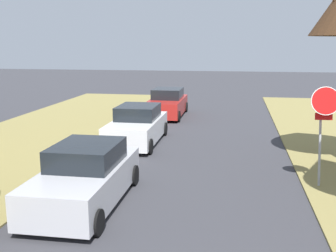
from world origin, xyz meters
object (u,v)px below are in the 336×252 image
at_px(parked_sedan_red, 167,104).
at_px(parked_sedan_white, 137,126).
at_px(stop_sign_far, 324,115).
at_px(parked_sedan_silver, 85,177).

bearing_deg(parked_sedan_red, parked_sedan_white, -91.42).
xyz_separation_m(stop_sign_far, parked_sedan_red, (-6.36, 10.99, -1.42)).
bearing_deg(parked_sedan_white, parked_sedan_red, 88.58).
relative_size(parked_sedan_silver, parked_sedan_white, 1.00).
xyz_separation_m(parked_sedan_silver, parked_sedan_red, (-0.10, 13.31, 0.00)).
relative_size(stop_sign_far, parked_sedan_white, 0.66).
distance_m(stop_sign_far, parked_sedan_silver, 6.83).
height_order(parked_sedan_white, parked_sedan_red, same).
bearing_deg(parked_sedan_white, stop_sign_far, -34.14).
distance_m(parked_sedan_white, parked_sedan_red, 6.57).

